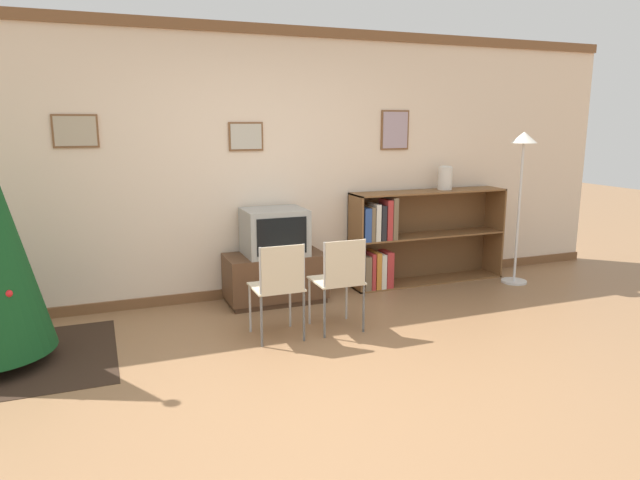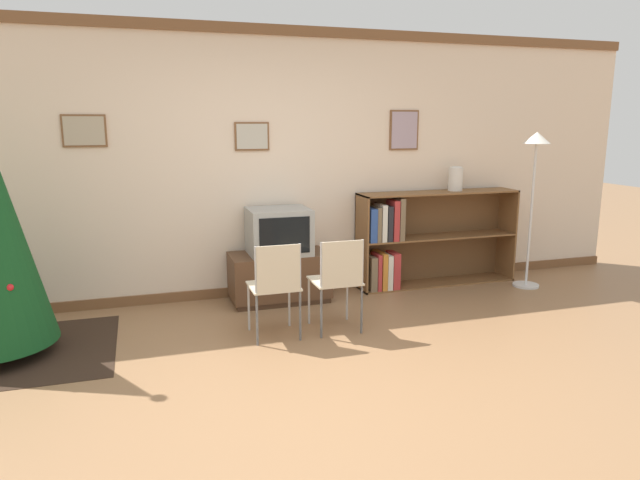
% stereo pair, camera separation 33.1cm
% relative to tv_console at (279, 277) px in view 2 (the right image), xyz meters
% --- Properties ---
extents(ground_plane, '(24.00, 24.00, 0.00)m').
position_rel_tv_console_xyz_m(ground_plane, '(-0.13, -1.93, -0.25)').
color(ground_plane, '#936B47').
extents(wall_back, '(8.68, 0.11, 2.70)m').
position_rel_tv_console_xyz_m(wall_back, '(-0.13, 0.32, 1.11)').
color(wall_back, beige).
rests_on(wall_back, ground_plane).
extents(tv_console, '(0.98, 0.51, 0.49)m').
position_rel_tv_console_xyz_m(tv_console, '(0.00, 0.00, 0.00)').
color(tv_console, '#412A1A').
rests_on(tv_console, ground_plane).
extents(television, '(0.60, 0.49, 0.45)m').
position_rel_tv_console_xyz_m(television, '(-0.00, -0.00, 0.47)').
color(television, '#9E9E99').
rests_on(television, tv_console).
extents(folding_chair_left, '(0.40, 0.40, 0.82)m').
position_rel_tv_console_xyz_m(folding_chair_left, '(-0.27, -1.01, 0.23)').
color(folding_chair_left, beige).
rests_on(folding_chair_left, ground_plane).
extents(folding_chair_right, '(0.40, 0.40, 0.82)m').
position_rel_tv_console_xyz_m(folding_chair_right, '(0.27, -1.01, 0.23)').
color(folding_chair_right, beige).
rests_on(folding_chair_right, ground_plane).
extents(bookshelf, '(1.81, 0.36, 1.03)m').
position_rel_tv_console_xyz_m(bookshelf, '(1.51, 0.09, 0.26)').
color(bookshelf, brown).
rests_on(bookshelf, ground_plane).
extents(vase, '(0.16, 0.16, 0.27)m').
position_rel_tv_console_xyz_m(vase, '(2.02, 0.11, 0.92)').
color(vase, silver).
rests_on(vase, bookshelf).
extents(standing_lamp, '(0.28, 0.28, 1.67)m').
position_rel_tv_console_xyz_m(standing_lamp, '(2.70, -0.33, 1.04)').
color(standing_lamp, silver).
rests_on(standing_lamp, ground_plane).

